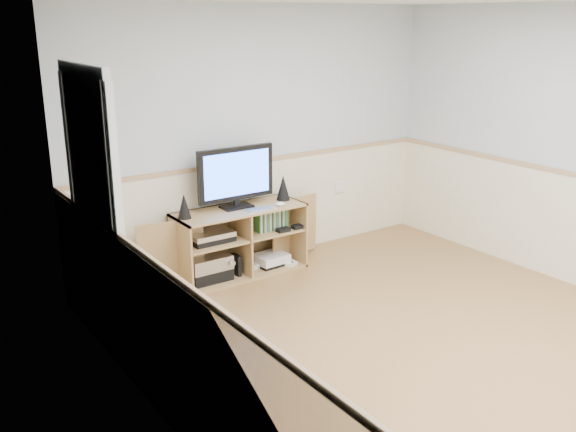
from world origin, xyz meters
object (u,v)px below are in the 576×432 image
object	(u,v)px
game_consoles	(269,260)
monitor	(236,175)
media_cabinet	(237,239)
keyboard	(261,209)

from	to	relation	value
game_consoles	monitor	bearing A→B (deg)	169.40
monitor	game_consoles	xyz separation A→B (m)	(0.32, -0.06, -0.89)
media_cabinet	keyboard	distance (m)	0.41
monitor	keyboard	xyz separation A→B (m)	(0.15, -0.19, -0.31)
media_cabinet	monitor	distance (m)	0.63
keyboard	media_cabinet	bearing A→B (deg)	134.72
keyboard	monitor	bearing A→B (deg)	135.84
monitor	keyboard	bearing A→B (deg)	-50.79
monitor	media_cabinet	bearing A→B (deg)	90.00
monitor	game_consoles	world-z (taller)	monitor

